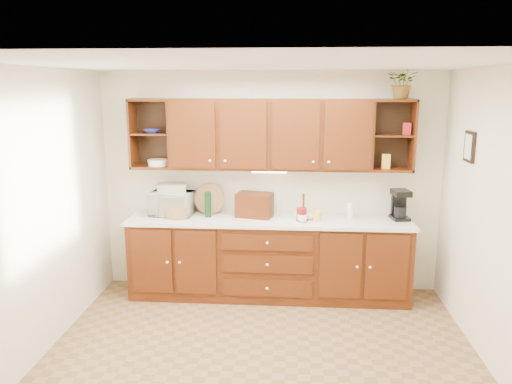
% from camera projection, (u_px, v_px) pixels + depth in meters
% --- Properties ---
extents(floor, '(4.00, 4.00, 0.00)m').
position_uv_depth(floor, '(261.00, 361.00, 4.50)').
color(floor, '#8B6040').
rests_on(floor, ground).
extents(ceiling, '(4.00, 4.00, 0.00)m').
position_uv_depth(ceiling, '(261.00, 64.00, 3.96)').
color(ceiling, white).
rests_on(ceiling, back_wall).
extents(back_wall, '(4.00, 0.00, 4.00)m').
position_uv_depth(back_wall, '(270.00, 183.00, 5.94)').
color(back_wall, '#ECE4C6').
rests_on(back_wall, floor).
extents(left_wall, '(0.00, 3.50, 3.50)m').
position_uv_depth(left_wall, '(34.00, 217.00, 4.37)').
color(left_wall, '#ECE4C6').
rests_on(left_wall, floor).
extents(right_wall, '(0.00, 3.50, 3.50)m').
position_uv_depth(right_wall, '(504.00, 227.00, 4.09)').
color(right_wall, '#ECE4C6').
rests_on(right_wall, floor).
extents(base_cabinets, '(3.20, 0.60, 0.90)m').
position_uv_depth(base_cabinets, '(269.00, 259.00, 5.82)').
color(base_cabinets, '#351506').
rests_on(base_cabinets, floor).
extents(countertop, '(3.24, 0.64, 0.04)m').
position_uv_depth(countertop, '(269.00, 220.00, 5.71)').
color(countertop, silver).
rests_on(countertop, base_cabinets).
extents(upper_cabinets, '(3.20, 0.33, 0.80)m').
position_uv_depth(upper_cabinets, '(271.00, 134.00, 5.66)').
color(upper_cabinets, '#351506').
rests_on(upper_cabinets, back_wall).
extents(undercabinet_light, '(0.40, 0.05, 0.02)m').
position_uv_depth(undercabinet_light, '(269.00, 172.00, 5.69)').
color(undercabinet_light, white).
rests_on(undercabinet_light, upper_cabinets).
extents(framed_picture, '(0.03, 0.24, 0.30)m').
position_uv_depth(framed_picture, '(470.00, 147.00, 4.85)').
color(framed_picture, black).
rests_on(framed_picture, right_wall).
extents(wicker_basket, '(0.26, 0.26, 0.13)m').
position_uv_depth(wicker_basket, '(177.00, 212.00, 5.73)').
color(wicker_basket, olive).
rests_on(wicker_basket, countertop).
extents(microwave, '(0.52, 0.37, 0.27)m').
position_uv_depth(microwave, '(172.00, 203.00, 5.85)').
color(microwave, beige).
rests_on(microwave, countertop).
extents(towel_stack, '(0.37, 0.31, 0.10)m').
position_uv_depth(towel_stack, '(171.00, 188.00, 5.81)').
color(towel_stack, '#DAC367').
rests_on(towel_stack, microwave).
extents(wine_bottle, '(0.10, 0.10, 0.29)m').
position_uv_depth(wine_bottle, '(208.00, 205.00, 5.75)').
color(wine_bottle, black).
rests_on(wine_bottle, countertop).
extents(woven_tray, '(0.36, 0.11, 0.36)m').
position_uv_depth(woven_tray, '(210.00, 213.00, 5.94)').
color(woven_tray, olive).
rests_on(woven_tray, countertop).
extents(bread_box, '(0.45, 0.34, 0.28)m').
position_uv_depth(bread_box, '(255.00, 205.00, 5.77)').
color(bread_box, '#351506').
rests_on(bread_box, countertop).
extents(mug_tree, '(0.29, 0.28, 0.31)m').
position_uv_depth(mug_tree, '(303.00, 216.00, 5.64)').
color(mug_tree, '#351506').
rests_on(mug_tree, countertop).
extents(canister_red, '(0.15, 0.15, 0.15)m').
position_uv_depth(canister_red, '(302.00, 214.00, 5.61)').
color(canister_red, maroon).
rests_on(canister_red, countertop).
extents(canister_white, '(0.11, 0.11, 0.19)m').
position_uv_depth(canister_white, '(350.00, 210.00, 5.71)').
color(canister_white, white).
rests_on(canister_white, countertop).
extents(canister_yellow, '(0.13, 0.13, 0.11)m').
position_uv_depth(canister_yellow, '(317.00, 216.00, 5.61)').
color(canister_yellow, yellow).
rests_on(canister_yellow, countertop).
extents(coffee_maker, '(0.21, 0.26, 0.34)m').
position_uv_depth(coffee_maker, '(400.00, 205.00, 5.67)').
color(coffee_maker, black).
rests_on(coffee_maker, countertop).
extents(bowl_stack, '(0.21, 0.21, 0.04)m').
position_uv_depth(bowl_stack, '(152.00, 131.00, 5.71)').
color(bowl_stack, navy).
rests_on(bowl_stack, upper_cabinets).
extents(plate_stack, '(0.26, 0.26, 0.07)m').
position_uv_depth(plate_stack, '(158.00, 162.00, 5.81)').
color(plate_stack, white).
rests_on(plate_stack, upper_cabinets).
extents(pantry_box_yellow, '(0.10, 0.08, 0.16)m').
position_uv_depth(pantry_box_yellow, '(386.00, 161.00, 5.59)').
color(pantry_box_yellow, yellow).
rests_on(pantry_box_yellow, upper_cabinets).
extents(pantry_box_red, '(0.11, 0.10, 0.13)m').
position_uv_depth(pantry_box_red, '(407.00, 129.00, 5.50)').
color(pantry_box_red, maroon).
rests_on(pantry_box_red, upper_cabinets).
extents(potted_plant, '(0.38, 0.35, 0.36)m').
position_uv_depth(potted_plant, '(403.00, 82.00, 5.38)').
color(potted_plant, '#999999').
rests_on(potted_plant, upper_cabinets).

